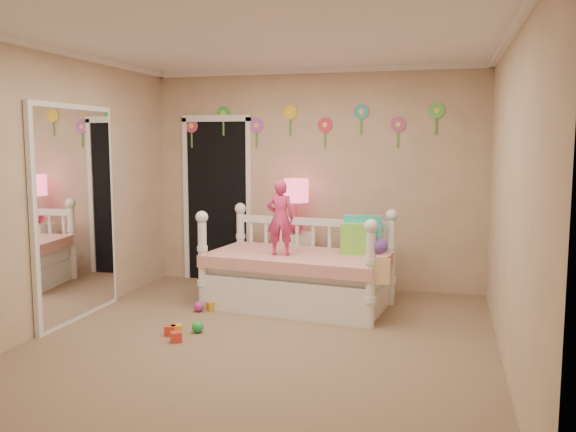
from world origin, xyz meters
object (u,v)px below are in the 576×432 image
(daybed, at_px, (298,259))
(table_lamp, at_px, (296,197))
(nightstand, at_px, (296,261))
(child, at_px, (280,218))

(daybed, xyz_separation_m, table_lamp, (-0.20, 0.72, 0.58))
(table_lamp, bearing_deg, nightstand, 0.00)
(child, bearing_deg, nightstand, -93.74)
(child, relative_size, nightstand, 1.15)
(daybed, height_order, nightstand, daybed)
(daybed, relative_size, nightstand, 2.81)
(child, bearing_deg, daybed, -144.06)
(nightstand, bearing_deg, child, -94.76)
(child, height_order, table_lamp, child)
(nightstand, bearing_deg, daybed, -82.30)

